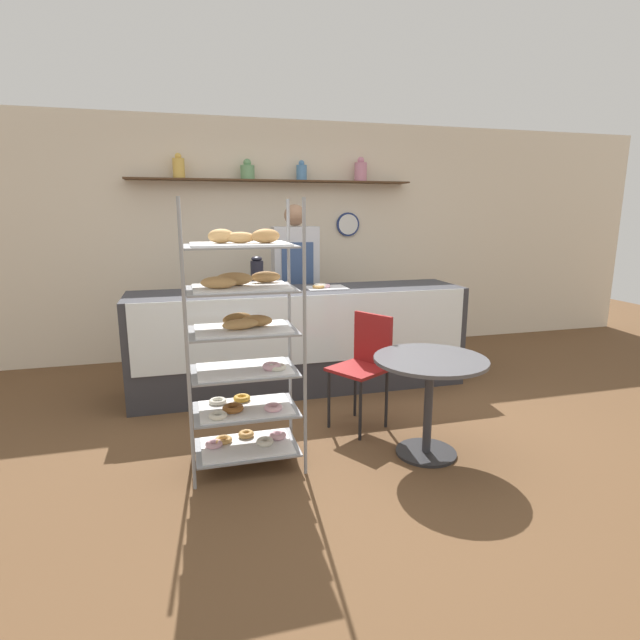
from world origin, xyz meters
TOP-DOWN VIEW (x-y plane):
  - ground_plane at (0.00, 0.00)m, footprint 14.00×14.00m
  - back_wall at (0.00, 2.45)m, footprint 10.00×0.30m
  - display_counter at (0.00, 1.08)m, footprint 3.14×0.71m
  - pastry_rack at (-0.70, -0.30)m, footprint 0.73×0.48m
  - person_worker at (0.09, 1.70)m, footprint 0.47×0.23m
  - cafe_table at (0.54, -0.49)m, footprint 0.77×0.77m
  - cafe_chair at (0.29, 0.10)m, footprint 0.52×0.52m
  - coffee_carafe at (-0.39, 1.16)m, footprint 0.12×0.12m
  - donut_tray_counter at (0.22, 1.07)m, footprint 0.38×0.29m

SIDE VIEW (x-z plane):
  - ground_plane at x=0.00m, z-range 0.00..0.00m
  - display_counter at x=0.00m, z-range 0.00..0.96m
  - cafe_table at x=0.54m, z-range 0.18..0.89m
  - cafe_chair at x=0.29m, z-range 0.11..1.00m
  - pastry_rack at x=-0.70m, z-range -0.03..1.74m
  - person_worker at x=0.09m, z-range 0.08..1.83m
  - donut_tray_counter at x=0.22m, z-range 0.96..1.00m
  - coffee_carafe at x=-0.39m, z-range 0.96..1.27m
  - back_wall at x=0.00m, z-range 0.01..2.71m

